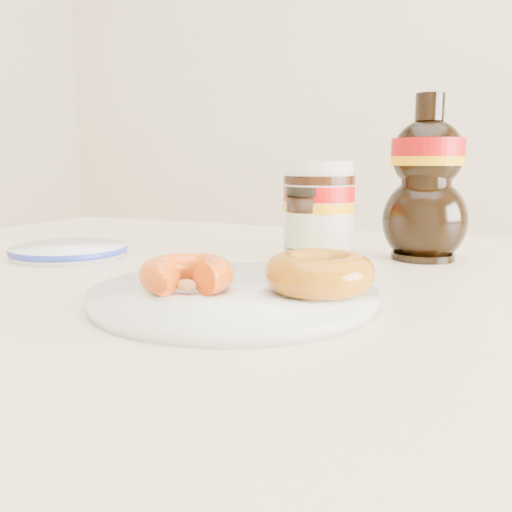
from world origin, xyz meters
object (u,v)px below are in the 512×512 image
at_px(dining_table, 324,357).
at_px(blue_rim_saucer, 69,250).
at_px(syrup_bottle, 426,178).
at_px(donut_bitten, 187,274).
at_px(donut_whole, 319,273).
at_px(dark_jar, 309,226).
at_px(plate, 234,295).
at_px(nutella_jar, 319,208).

bearing_deg(dining_table, blue_rim_saucer, 177.57).
bearing_deg(syrup_bottle, dining_table, -111.84).
bearing_deg(donut_bitten, syrup_bottle, 85.81).
xyz_separation_m(donut_whole, blue_rim_saucer, (-0.39, 0.11, -0.02)).
bearing_deg(dark_jar, donut_bitten, -97.95).
bearing_deg(plate, donut_bitten, -145.11).
distance_m(donut_whole, nutella_jar, 0.23).
bearing_deg(donut_bitten, donut_whole, 42.77).
relative_size(donut_whole, blue_rim_saucer, 0.63).
relative_size(nutella_jar, syrup_bottle, 0.60).
distance_m(donut_whole, dark_jar, 0.21).
bearing_deg(dark_jar, donut_whole, -68.91).
relative_size(dining_table, syrup_bottle, 6.68).
relative_size(nutella_jar, blue_rim_saucer, 0.83).
relative_size(dining_table, donut_whole, 14.50).
relative_size(dining_table, donut_bitten, 16.56).
relative_size(plate, donut_whole, 2.70).
xyz_separation_m(syrup_bottle, dark_jar, (-0.13, -0.09, -0.06)).
relative_size(dining_table, blue_rim_saucer, 9.14).
xyz_separation_m(dark_jar, blue_rim_saucer, (-0.31, -0.08, -0.04)).
bearing_deg(donut_whole, dining_table, 103.47).
xyz_separation_m(dining_table, donut_bitten, (-0.09, -0.14, 0.11)).
bearing_deg(syrup_bottle, plate, -112.62).
bearing_deg(dining_table, donut_bitten, -121.47).
bearing_deg(nutella_jar, donut_bitten, -98.75).
bearing_deg(nutella_jar, donut_whole, -72.04).
distance_m(donut_bitten, nutella_jar, 0.26).
distance_m(dining_table, blue_rim_saucer, 0.37).
relative_size(donut_bitten, nutella_jar, 0.67).
bearing_deg(donut_whole, dark_jar, 111.09).
xyz_separation_m(donut_bitten, syrup_bottle, (0.16, 0.33, 0.08)).
bearing_deg(dining_table, nutella_jar, 111.58).
height_order(syrup_bottle, dark_jar, syrup_bottle).
height_order(plate, donut_whole, donut_whole).
distance_m(plate, donut_whole, 0.08).
xyz_separation_m(nutella_jar, blue_rim_saucer, (-0.32, -0.10, -0.06)).
bearing_deg(syrup_bottle, nutella_jar, -150.65).
relative_size(donut_bitten, dark_jar, 0.88).
distance_m(donut_bitten, dark_jar, 0.24).
distance_m(donut_bitten, blue_rim_saucer, 0.32).
distance_m(dark_jar, blue_rim_saucer, 0.32).
bearing_deg(donut_bitten, dark_jar, 104.05).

